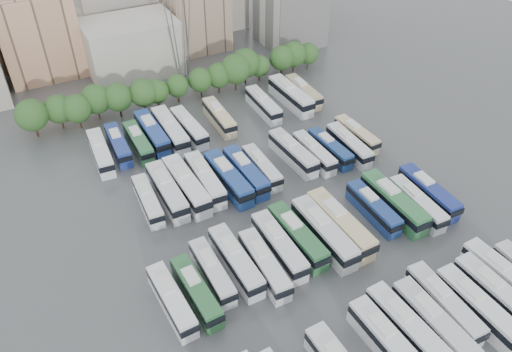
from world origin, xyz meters
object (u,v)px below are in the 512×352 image
bus_r2_s10 (314,153)px  bus_r2_s11 (330,148)px  bus_r2_s4 (205,179)px  bus_r3_s4 (170,130)px  bus_r3_s5 (189,127)px  bus_r2_s5 (228,178)px  bus_r2_s12 (349,145)px  bus_r3_s1 (118,144)px  bus_r1_s0 (172,300)px  bus_r1_s5 (279,246)px  bus_r0_s8 (433,323)px  bus_r3_s7 (219,117)px  bus_r0_s12 (504,277)px  bus_r1_s4 (264,264)px  bus_r2_s1 (148,200)px  bus_r1_s10 (373,208)px  bus_r0_s7 (407,327)px  bus_r2_s6 (246,172)px  bus_r3_s13 (303,92)px  bus_r2_s13 (357,134)px  bus_r0_s9 (444,304)px  bus_r0_s11 (497,295)px  bus_r2_s7 (262,167)px  bus_r1_s11 (393,202)px  bus_r0_s6 (388,343)px  bus_r1_s12 (417,203)px  bus_r2_s3 (186,185)px  bus_r3_s3 (152,133)px  bus_r3_s2 (139,142)px  bus_r2_s2 (167,191)px  bus_r2_s9 (293,152)px  bus_r0_s10 (477,307)px  bus_r1_s7 (324,233)px  bus_r1_s1 (196,291)px  bus_r1_s8 (340,224)px  bus_r3_s0 (101,152)px  bus_r1_s2 (212,272)px  bus_r1_s13 (428,192)px

bus_r2_s10 → bus_r2_s11: size_ratio=1.02×
bus_r2_s4 → bus_r3_s4: bearing=91.5°
bus_r3_s5 → bus_r2_s11: bearing=-44.5°
bus_r2_s5 → bus_r2_s12: size_ratio=1.12×
bus_r2_s5 → bus_r3_s1: bearing=123.9°
bus_r1_s0 → bus_r1_s5: size_ratio=0.92×
bus_r0_s8 → bus_r3_s7: 54.68m
bus_r0_s12 → bus_r1_s4: bus_r0_s12 is taller
bus_r2_s1 → bus_r2_s4: (9.73, 0.42, 0.26)m
bus_r1_s10 → bus_r2_s1: (-29.75, 17.49, -0.06)m
bus_r0_s7 → bus_r2_s5: (-6.72, 35.31, 0.10)m
bus_r2_s6 → bus_r3_s13: 29.83m
bus_r2_s6 → bus_r2_s13: size_ratio=1.14×
bus_r0_s9 → bus_r2_s13: bearing=71.7°
bus_r2_s1 → bus_r3_s1: bearing=92.4°
bus_r0_s11 → bus_r2_s7: bearing=109.0°
bus_r0_s11 → bus_r2_s10: bus_r0_s11 is taller
bus_r1_s0 → bus_r2_s5: 24.88m
bus_r1_s5 → bus_r1_s11: (19.93, -0.24, 0.16)m
bus_r2_s12 → bus_r3_s4: bus_r3_s4 is taller
bus_r0_s6 → bus_r1_s4: size_ratio=1.04×
bus_r1_s12 → bus_r2_s3: bearing=148.8°
bus_r1_s0 → bus_r3_s3: bearing=72.4°
bus_r2_s4 → bus_r2_s10: bus_r2_s4 is taller
bus_r2_s12 → bus_r3_s4: bearing=146.3°
bus_r0_s12 → bus_r2_s11: bearing=93.1°
bus_r3_s2 → bus_r2_s2: bearing=-90.6°
bus_r2_s9 → bus_r2_s12: (10.14, -2.44, -0.12)m
bus_r0_s10 → bus_r0_s11: bearing=2.0°
bus_r1_s0 → bus_r3_s1: (3.26, 36.75, 0.01)m
bus_r2_s10 → bus_r3_s3: bearing=140.8°
bus_r1_s7 → bus_r3_s5: bearing=100.4°
bus_r0_s6 → bus_r2_s7: bus_r0_s6 is taller
bus_r1_s1 → bus_r2_s4: (9.78, 20.28, 0.19)m
bus_r2_s6 → bus_r3_s2: (-13.01, 16.91, -0.15)m
bus_r0_s11 → bus_r1_s8: (-10.11, 19.52, 0.18)m
bus_r0_s6 → bus_r0_s7: bearing=10.1°
bus_r2_s13 → bus_r3_s0: bus_r3_s0 is taller
bus_r3_s7 → bus_r0_s8: bearing=-84.7°
bus_r1_s2 → bus_r3_s2: bearing=89.5°
bus_r1_s12 → bus_r3_s2: (-32.85, 35.86, -0.01)m
bus_r0_s9 → bus_r2_s1: bearing=128.5°
bus_r1_s8 → bus_r1_s1: bearing=-177.6°
bus_r1_s0 → bus_r3_s3: bus_r3_s3 is taller
bus_r2_s11 → bus_r3_s7: 22.68m
bus_r0_s6 → bus_r1_s2: bearing=123.5°
bus_r1_s0 → bus_r2_s1: 20.01m
bus_r2_s10 → bus_r3_s0: size_ratio=0.92×
bus_r1_s10 → bus_r1_s13: 9.95m
bus_r2_s9 → bus_r1_s2: bearing=-144.6°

